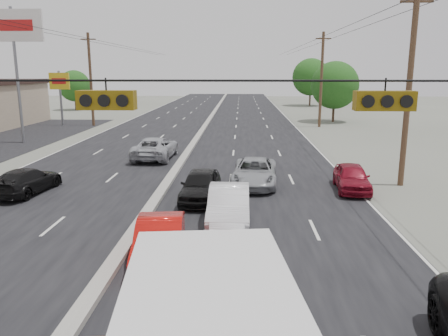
{
  "coord_description": "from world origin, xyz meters",
  "views": [
    {
      "loc": [
        3.96,
        -7.94,
        5.97
      ],
      "look_at": [
        3.29,
        8.97,
        2.2
      ],
      "focal_mm": 35.0,
      "sensor_mm": 36.0,
      "label": 1
    }
  ],
  "objects_px": {
    "tree_right_far": "(311,77)",
    "queue_car_e": "(352,178)",
    "utility_pole_left_c": "(91,79)",
    "queue_car_a": "(201,185)",
    "oncoming_far": "(155,148)",
    "queue_car_b": "(229,206)",
    "utility_pole_right_c": "(321,79)",
    "tree_right_mid": "(335,85)",
    "oncoming_near": "(27,181)",
    "utility_pole_right_b": "(409,88)",
    "pole_sign_far": "(60,86)",
    "tree_left_far": "(74,86)",
    "queue_car_c": "(255,172)",
    "pole_sign_billboard": "(13,34)",
    "red_sedan": "(160,241)"
  },
  "relations": [
    {
      "from": "tree_left_far",
      "to": "oncoming_near",
      "type": "height_order",
      "value": "tree_left_far"
    },
    {
      "from": "tree_left_far",
      "to": "queue_car_e",
      "type": "relative_size",
      "value": 1.54
    },
    {
      "from": "tree_right_far",
      "to": "oncoming_far",
      "type": "bearing_deg",
      "value": -110.4
    },
    {
      "from": "queue_car_c",
      "to": "oncoming_near",
      "type": "xyz_separation_m",
      "value": [
        -11.35,
        -2.08,
        -0.06
      ]
    },
    {
      "from": "pole_sign_billboard",
      "to": "oncoming_near",
      "type": "distance_m",
      "value": 19.12
    },
    {
      "from": "utility_pole_right_b",
      "to": "queue_car_b",
      "type": "bearing_deg",
      "value": -144.43
    },
    {
      "from": "utility_pole_right_c",
      "to": "tree_right_mid",
      "type": "distance_m",
      "value": 5.64
    },
    {
      "from": "utility_pole_right_b",
      "to": "tree_right_mid",
      "type": "distance_m",
      "value": 30.11
    },
    {
      "from": "tree_right_far",
      "to": "queue_car_e",
      "type": "relative_size",
      "value": 2.06
    },
    {
      "from": "utility_pole_right_c",
      "to": "oncoming_far",
      "type": "xyz_separation_m",
      "value": [
        -14.48,
        -18.35,
        -4.36
      ]
    },
    {
      "from": "utility_pole_left_c",
      "to": "oncoming_far",
      "type": "xyz_separation_m",
      "value": [
        10.52,
        -18.35,
        -4.36
      ]
    },
    {
      "from": "tree_right_far",
      "to": "tree_right_mid",
      "type": "bearing_deg",
      "value": -92.29
    },
    {
      "from": "oncoming_far",
      "to": "tree_right_mid",
      "type": "bearing_deg",
      "value": -124.31
    },
    {
      "from": "utility_pole_left_c",
      "to": "pole_sign_far",
      "type": "height_order",
      "value": "utility_pole_left_c"
    },
    {
      "from": "tree_right_mid",
      "to": "queue_car_a",
      "type": "bearing_deg",
      "value": -111.23
    },
    {
      "from": "queue_car_c",
      "to": "pole_sign_billboard",
      "type": "bearing_deg",
      "value": 149.43
    },
    {
      "from": "utility_pole_left_c",
      "to": "tree_right_mid",
      "type": "bearing_deg",
      "value": 10.3
    },
    {
      "from": "pole_sign_far",
      "to": "queue_car_c",
      "type": "relative_size",
      "value": 1.2
    },
    {
      "from": "tree_left_far",
      "to": "red_sedan",
      "type": "xyz_separation_m",
      "value": [
        23.4,
        -55.02,
        -3.03
      ]
    },
    {
      "from": "utility_pole_left_c",
      "to": "queue_car_e",
      "type": "distance_m",
      "value": 34.55
    },
    {
      "from": "oncoming_far",
      "to": "pole_sign_far",
      "type": "bearing_deg",
      "value": -50.91
    },
    {
      "from": "queue_car_a",
      "to": "oncoming_far",
      "type": "height_order",
      "value": "oncoming_far"
    },
    {
      "from": "pole_sign_billboard",
      "to": "queue_car_e",
      "type": "bearing_deg",
      "value": -30.48
    },
    {
      "from": "pole_sign_far",
      "to": "queue_car_a",
      "type": "distance_m",
      "value": 33.73
    },
    {
      "from": "queue_car_c",
      "to": "oncoming_far",
      "type": "height_order",
      "value": "oncoming_far"
    },
    {
      "from": "tree_right_mid",
      "to": "tree_left_far",
      "type": "bearing_deg",
      "value": 157.93
    },
    {
      "from": "tree_right_mid",
      "to": "tree_right_far",
      "type": "height_order",
      "value": "tree_right_far"
    },
    {
      "from": "utility_pole_right_b",
      "to": "tree_right_far",
      "type": "distance_m",
      "value": 55.11
    },
    {
      "from": "tree_left_far",
      "to": "oncoming_near",
      "type": "xyz_separation_m",
      "value": [
        15.34,
        -47.38,
        -3.08
      ]
    },
    {
      "from": "red_sedan",
      "to": "pole_sign_billboard",
      "type": "bearing_deg",
      "value": 119.06
    },
    {
      "from": "utility_pole_left_c",
      "to": "tree_left_far",
      "type": "bearing_deg",
      "value": 115.41
    },
    {
      "from": "utility_pole_right_c",
      "to": "queue_car_e",
      "type": "xyz_separation_m",
      "value": [
        -2.9,
        -26.18,
        -4.43
      ]
    },
    {
      "from": "utility_pole_right_c",
      "to": "tree_right_mid",
      "type": "relative_size",
      "value": 1.4
    },
    {
      "from": "queue_car_e",
      "to": "queue_car_b",
      "type": "bearing_deg",
      "value": -134.21
    },
    {
      "from": "utility_pole_right_b",
      "to": "queue_car_b",
      "type": "xyz_separation_m",
      "value": [
        -9.0,
        -6.44,
        -4.36
      ]
    },
    {
      "from": "tree_right_mid",
      "to": "queue_car_e",
      "type": "height_order",
      "value": "tree_right_mid"
    },
    {
      "from": "oncoming_far",
      "to": "oncoming_near",
      "type": "bearing_deg",
      "value": 64.32
    },
    {
      "from": "tree_right_far",
      "to": "queue_car_e",
      "type": "xyz_separation_m",
      "value": [
        -6.4,
        -56.18,
        -4.28
      ]
    },
    {
      "from": "pole_sign_far",
      "to": "tree_left_far",
      "type": "bearing_deg",
      "value": 106.7
    },
    {
      "from": "oncoming_near",
      "to": "oncoming_far",
      "type": "bearing_deg",
      "value": -110.42
    },
    {
      "from": "queue_car_a",
      "to": "queue_car_e",
      "type": "bearing_deg",
      "value": 17.4
    },
    {
      "from": "utility_pole_right_b",
      "to": "tree_left_far",
      "type": "xyz_separation_m",
      "value": [
        -34.5,
        45.0,
        -1.39
      ]
    },
    {
      "from": "oncoming_near",
      "to": "pole_sign_billboard",
      "type": "bearing_deg",
      "value": -56.01
    },
    {
      "from": "utility_pole_right_c",
      "to": "queue_car_e",
      "type": "height_order",
      "value": "utility_pole_right_c"
    },
    {
      "from": "tree_left_far",
      "to": "queue_car_e",
      "type": "bearing_deg",
      "value": -55.62
    },
    {
      "from": "oncoming_near",
      "to": "utility_pole_right_b",
      "type": "bearing_deg",
      "value": -165.95
    },
    {
      "from": "tree_right_far",
      "to": "pole_sign_far",
      "type": "bearing_deg",
      "value": -136.85
    },
    {
      "from": "queue_car_e",
      "to": "oncoming_near",
      "type": "bearing_deg",
      "value": -170.75
    },
    {
      "from": "queue_car_b",
      "to": "queue_car_e",
      "type": "height_order",
      "value": "queue_car_b"
    },
    {
      "from": "tree_right_mid",
      "to": "oncoming_near",
      "type": "relative_size",
      "value": 1.63
    }
  ]
}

